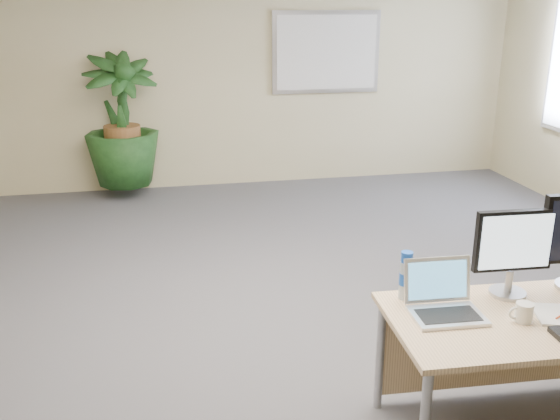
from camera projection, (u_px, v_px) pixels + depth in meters
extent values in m
plane|color=#4D4D52|center=(305.00, 356.00, 3.93)|extent=(8.00, 8.00, 0.00)
cube|color=#BEB386|center=(225.00, 71.00, 7.21)|extent=(7.00, 0.04, 2.70)
cube|color=#BBBBC0|center=(326.00, 52.00, 7.35)|extent=(1.30, 0.03, 0.95)
cube|color=silver|center=(327.00, 52.00, 7.33)|extent=(1.20, 0.01, 0.85)
cube|color=tan|center=(522.00, 341.00, 3.48)|extent=(1.66, 0.10, 0.53)
cylinder|color=#A3A4A8|center=(380.00, 355.00, 3.34)|extent=(0.05, 0.05, 0.65)
imported|color=#143714|center=(122.00, 132.00, 6.90)|extent=(1.06, 1.06, 1.50)
cylinder|color=#A3A4A8|center=(507.00, 293.00, 3.24)|extent=(0.19, 0.19, 0.02)
cylinder|color=#A3A4A8|center=(509.00, 281.00, 3.22)|extent=(0.04, 0.04, 0.11)
cube|color=black|center=(514.00, 240.00, 3.15)|extent=(0.42, 0.06, 0.32)
cube|color=white|center=(516.00, 242.00, 3.13)|extent=(0.38, 0.02, 0.28)
cube|color=silver|center=(447.00, 316.00, 3.00)|extent=(0.35, 0.25, 0.02)
cube|color=black|center=(448.00, 315.00, 2.99)|extent=(0.30, 0.17, 0.00)
cube|color=silver|center=(437.00, 279.00, 3.10)|extent=(0.34, 0.08, 0.23)
cube|color=#5BB2EB|center=(438.00, 280.00, 3.10)|extent=(0.30, 0.06, 0.18)
cylinder|color=white|center=(524.00, 312.00, 2.96)|extent=(0.08, 0.08, 0.09)
torus|color=white|center=(515.00, 313.00, 2.95)|extent=(0.07, 0.02, 0.06)
cylinder|color=#AFC2CE|center=(405.00, 280.00, 3.17)|extent=(0.06, 0.06, 0.20)
cylinder|color=blue|center=(407.00, 257.00, 3.13)|extent=(0.06, 0.06, 0.05)
cylinder|color=blue|center=(405.00, 279.00, 3.17)|extent=(0.07, 0.07, 0.06)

